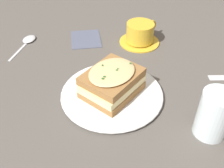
{
  "coord_description": "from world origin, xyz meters",
  "views": [
    {
      "loc": [
        0.45,
        -0.21,
        0.47
      ],
      "look_at": [
        -0.02,
        -0.02,
        0.04
      ],
      "focal_mm": 42.0,
      "sensor_mm": 36.0,
      "label": 1
    }
  ],
  "objects_px": {
    "teacup_with_saucer": "(140,34)",
    "water_glass": "(214,114)",
    "sandwich": "(112,82)",
    "dinner_plate": "(112,94)",
    "napkin": "(86,39)",
    "spoon": "(28,41)"
  },
  "relations": [
    {
      "from": "teacup_with_saucer",
      "to": "water_glass",
      "type": "bearing_deg",
      "value": -115.69
    },
    {
      "from": "sandwich",
      "to": "water_glass",
      "type": "distance_m",
      "value": 0.25
    },
    {
      "from": "dinner_plate",
      "to": "water_glass",
      "type": "bearing_deg",
      "value": 38.62
    },
    {
      "from": "dinner_plate",
      "to": "teacup_with_saucer",
      "type": "xyz_separation_m",
      "value": [
        -0.21,
        0.19,
        0.03
      ]
    },
    {
      "from": "water_glass",
      "to": "dinner_plate",
      "type": "bearing_deg",
      "value": -141.38
    },
    {
      "from": "dinner_plate",
      "to": "napkin",
      "type": "height_order",
      "value": "dinner_plate"
    },
    {
      "from": "dinner_plate",
      "to": "water_glass",
      "type": "distance_m",
      "value": 0.26
    },
    {
      "from": "sandwich",
      "to": "napkin",
      "type": "height_order",
      "value": "sandwich"
    },
    {
      "from": "spoon",
      "to": "napkin",
      "type": "relative_size",
      "value": 1.14
    },
    {
      "from": "sandwich",
      "to": "water_glass",
      "type": "bearing_deg",
      "value": 38.14
    },
    {
      "from": "teacup_with_saucer",
      "to": "napkin",
      "type": "xyz_separation_m",
      "value": [
        -0.09,
        -0.16,
        -0.03
      ]
    },
    {
      "from": "water_glass",
      "to": "napkin",
      "type": "xyz_separation_m",
      "value": [
        -0.5,
        -0.13,
        -0.06
      ]
    },
    {
      "from": "teacup_with_saucer",
      "to": "water_glass",
      "type": "xyz_separation_m",
      "value": [
        0.41,
        -0.04,
        0.02
      ]
    },
    {
      "from": "napkin",
      "to": "spoon",
      "type": "bearing_deg",
      "value": -107.88
    },
    {
      "from": "dinner_plate",
      "to": "spoon",
      "type": "height_order",
      "value": "dinner_plate"
    },
    {
      "from": "water_glass",
      "to": "spoon",
      "type": "height_order",
      "value": "water_glass"
    },
    {
      "from": "sandwich",
      "to": "napkin",
      "type": "bearing_deg",
      "value": 174.78
    },
    {
      "from": "napkin",
      "to": "dinner_plate",
      "type": "bearing_deg",
      "value": -5.35
    },
    {
      "from": "dinner_plate",
      "to": "napkin",
      "type": "distance_m",
      "value": 0.31
    },
    {
      "from": "teacup_with_saucer",
      "to": "napkin",
      "type": "bearing_deg",
      "value": 130.29
    },
    {
      "from": "spoon",
      "to": "napkin",
      "type": "bearing_deg",
      "value": 19.32
    },
    {
      "from": "water_glass",
      "to": "spoon",
      "type": "distance_m",
      "value": 0.65
    }
  ]
}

